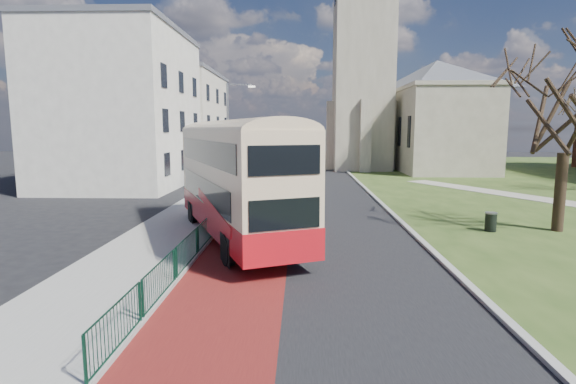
{
  "coord_description": "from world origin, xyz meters",
  "views": [
    {
      "loc": [
        0.99,
        -15.56,
        4.79
      ],
      "look_at": [
        0.39,
        4.25,
        2.0
      ],
      "focal_mm": 28.0,
      "sensor_mm": 36.0,
      "label": 1
    }
  ],
  "objects_px": {
    "bus": "(236,175)",
    "litter_bin": "(491,222)",
    "winter_tree_near": "(569,89)",
    "streetlamp": "(230,132)"
  },
  "relations": [
    {
      "from": "litter_bin",
      "to": "bus",
      "type": "bearing_deg",
      "value": -171.4
    },
    {
      "from": "litter_bin",
      "to": "streetlamp",
      "type": "bearing_deg",
      "value": 138.16
    },
    {
      "from": "bus",
      "to": "winter_tree_near",
      "type": "distance_m",
      "value": 15.43
    },
    {
      "from": "streetlamp",
      "to": "litter_bin",
      "type": "xyz_separation_m",
      "value": [
        14.2,
        -12.71,
        -4.1
      ]
    },
    {
      "from": "bus",
      "to": "streetlamp",
      "type": "bearing_deg",
      "value": 76.92
    },
    {
      "from": "bus",
      "to": "litter_bin",
      "type": "distance_m",
      "value": 12.04
    },
    {
      "from": "litter_bin",
      "to": "winter_tree_near",
      "type": "bearing_deg",
      "value": 3.2
    },
    {
      "from": "bus",
      "to": "litter_bin",
      "type": "relative_size",
      "value": 13.42
    },
    {
      "from": "streetlamp",
      "to": "litter_bin",
      "type": "bearing_deg",
      "value": -41.84
    },
    {
      "from": "streetlamp",
      "to": "bus",
      "type": "bearing_deg",
      "value": -80.13
    }
  ]
}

